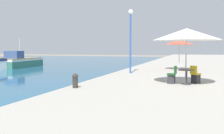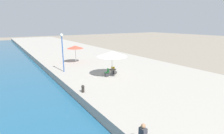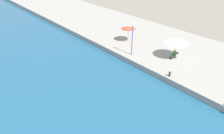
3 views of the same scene
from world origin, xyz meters
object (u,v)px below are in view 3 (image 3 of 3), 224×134
object	(u,v)px
cafe_umbrella_white	(129,28)
cafe_chair_left	(172,57)
cafe_umbrella_pink	(177,41)
cafe_chair_right	(174,53)
lamppost	(132,34)
mooring_bollard	(170,74)
cafe_table	(176,54)

from	to	relation	value
cafe_umbrella_white	cafe_chair_left	world-z (taller)	cafe_umbrella_white
cafe_umbrella_pink	cafe_chair_right	size ratio (longest dim) A/B	3.68
cafe_umbrella_white	lamppost	distance (m)	5.29
cafe_chair_left	cafe_chair_right	world-z (taller)	same
mooring_bollard	lamppost	size ratio (longest dim) A/B	0.14
cafe_umbrella_white	cafe_table	size ratio (longest dim) A/B	3.17
cafe_table	cafe_chair_right	bearing A→B (deg)	53.50
mooring_bollard	cafe_chair_right	bearing A→B (deg)	31.98
cafe_table	lamppost	xyz separation A→B (m)	(-3.99, 4.67, 2.56)
cafe_umbrella_white	lamppost	xyz separation A→B (m)	(-3.21, -4.14, 0.77)
cafe_umbrella_white	lamppost	bearing A→B (deg)	-127.80
cafe_umbrella_white	cafe_table	distance (m)	9.02
cafe_umbrella_white	cafe_table	world-z (taller)	cafe_umbrella_white
cafe_chair_right	lamppost	world-z (taller)	lamppost
cafe_table	cafe_chair_left	xyz separation A→B (m)	(-0.72, 0.10, -0.21)
cafe_table	cafe_chair_right	world-z (taller)	cafe_chair_right
cafe_chair_left	lamppost	distance (m)	6.27
cafe_umbrella_pink	cafe_chair_left	xyz separation A→B (m)	(-0.67, 0.03, -2.16)
cafe_chair_right	mooring_bollard	distance (m)	6.14
cafe_chair_left	mooring_bollard	world-z (taller)	cafe_chair_left
cafe_table	lamppost	size ratio (longest dim) A/B	0.18
cafe_umbrella_pink	lamppost	distance (m)	6.09
cafe_umbrella_white	cafe_chair_left	xyz separation A→B (m)	(0.06, -8.71, -2.00)
cafe_chair_right	mooring_bollard	world-z (taller)	cafe_chair_right
cafe_umbrella_white	cafe_chair_right	xyz separation A→B (m)	(1.21, -8.23, -2.00)
cafe_table	mooring_bollard	world-z (taller)	cafe_table
cafe_umbrella_pink	cafe_chair_left	world-z (taller)	cafe_umbrella_pink
cafe_umbrella_white	cafe_table	bearing A→B (deg)	-84.95
cafe_table	lamppost	distance (m)	6.65
cafe_table	cafe_umbrella_pink	bearing A→B (deg)	122.44
mooring_bollard	cafe_umbrella_white	bearing A→B (deg)	70.78
cafe_umbrella_white	mooring_bollard	distance (m)	12.32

